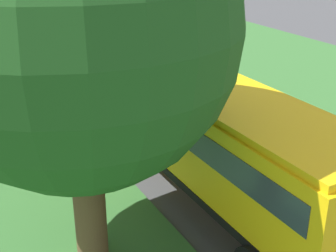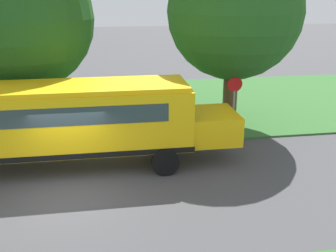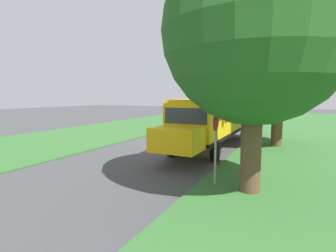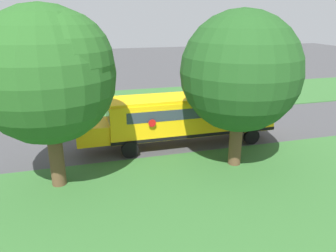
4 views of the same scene
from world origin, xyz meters
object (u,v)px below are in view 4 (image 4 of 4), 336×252
(oak_tree_roadside_mid, at_px, (51,72))
(stop_sign, at_px, (62,142))
(school_bus, at_px, (187,115))
(oak_tree_beside_bus, at_px, (239,73))

(oak_tree_roadside_mid, height_order, stop_sign, oak_tree_roadside_mid)
(school_bus, relative_size, oak_tree_beside_bus, 1.50)
(oak_tree_beside_bus, xyz_separation_m, oak_tree_roadside_mid, (0.16, 8.98, 0.40))
(school_bus, bearing_deg, oak_tree_beside_bus, -160.20)
(oak_tree_beside_bus, distance_m, oak_tree_roadside_mid, 8.99)
(school_bus, height_order, oak_tree_beside_bus, oak_tree_beside_bus)
(school_bus, xyz_separation_m, stop_sign, (-2.29, 7.55, -0.19))
(school_bus, bearing_deg, oak_tree_roadside_mid, 116.00)
(school_bus, distance_m, oak_tree_roadside_mid, 9.19)
(oak_tree_beside_bus, bearing_deg, school_bus, 19.80)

